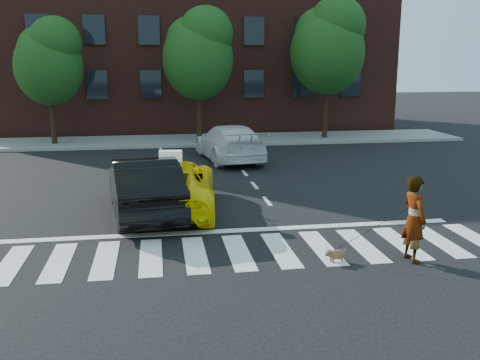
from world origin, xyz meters
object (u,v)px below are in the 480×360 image
object	(u,v)px
tree_left	(49,58)
dog	(335,254)
taxi	(171,185)
tree_right	(328,43)
black_sedan	(144,186)
tree_mid	(199,50)
white_suv	(229,142)
woman	(414,219)

from	to	relation	value
tree_left	dog	xyz separation A→B (m)	(8.97, -17.93, -4.26)
tree_left	taxi	xyz separation A→B (m)	(5.57, -13.10, -3.70)
taxi	dog	world-z (taller)	taxi
tree_right	black_sedan	distance (m)	17.18
tree_mid	white_suv	bearing A→B (deg)	-80.73
tree_right	taxi	distance (m)	16.49
tree_mid	taxi	xyz separation A→B (m)	(-1.93, -13.10, -4.11)
tree_mid	dog	world-z (taller)	tree_mid
dog	tree_left	bearing A→B (deg)	103.68
white_suv	tree_mid	bearing A→B (deg)	-88.25
dog	taxi	bearing A→B (deg)	112.28
white_suv	woman	xyz separation A→B (m)	(2.31, -12.79, 0.17)
tree_right	black_sedan	xyz separation A→B (m)	(-9.71, -13.46, -4.43)
tree_left	black_sedan	world-z (taller)	tree_left
tree_right	taxi	world-z (taller)	tree_right
taxi	tree_right	bearing A→B (deg)	-119.28
woman	black_sedan	bearing A→B (deg)	43.26
tree_left	tree_mid	world-z (taller)	tree_mid
black_sedan	woman	bearing A→B (deg)	134.50
tree_left	woman	xyz separation A→B (m)	(10.67, -18.10, -3.48)
tree_right	black_sedan	size ratio (longest dim) A/B	1.52
woman	tree_mid	bearing A→B (deg)	1.44
tree_right	woman	world-z (taller)	tree_right
white_suv	dog	bearing A→B (deg)	85.20
tree_mid	tree_right	xyz separation A→B (m)	(7.00, -0.00, 0.41)
tree_right	tree_left	bearing A→B (deg)	180.00
woman	dog	distance (m)	1.88
dog	tree_right	bearing A→B (deg)	59.96
taxi	dog	distance (m)	5.93
white_suv	woman	size ratio (longest dim) A/B	2.84
tree_left	white_suv	world-z (taller)	tree_left
taxi	white_suv	distance (m)	8.28
tree_mid	woman	distance (m)	18.78
black_sedan	dog	size ratio (longest dim) A/B	9.37
tree_right	taxi	bearing A→B (deg)	-124.29
tree_left	dog	world-z (taller)	tree_left
tree_mid	woman	bearing A→B (deg)	-80.05
tree_mid	taxi	bearing A→B (deg)	-98.40
woman	dog	world-z (taller)	woman
tree_left	tree_mid	bearing A→B (deg)	-0.00
tree_left	tree_mid	xyz separation A→B (m)	(7.50, -0.00, 0.41)
tree_left	black_sedan	xyz separation A→B (m)	(4.79, -13.46, -3.61)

